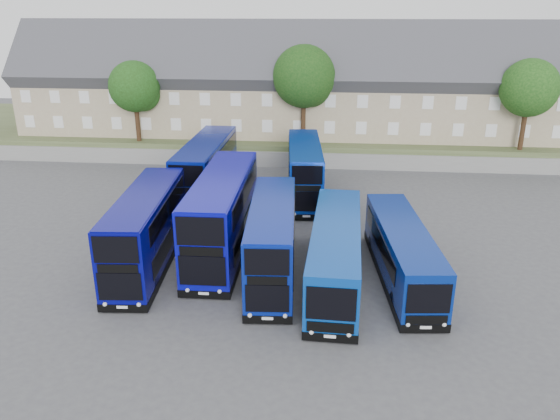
{
  "coord_description": "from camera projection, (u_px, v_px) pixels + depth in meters",
  "views": [
    {
      "loc": [
        4.6,
        -25.72,
        14.58
      ],
      "look_at": [
        1.55,
        6.77,
        2.2
      ],
      "focal_mm": 35.0,
      "sensor_mm": 36.0,
      "label": 1
    }
  ],
  "objects": [
    {
      "name": "coach_east_a",
      "position": [
        335.0,
        254.0,
        30.03
      ],
      "size": [
        3.02,
        12.38,
        3.36
      ],
      "rotation": [
        0.0,
        0.0,
        -0.04
      ],
      "color": "#093FA6",
      "rests_on": "ground"
    },
    {
      "name": "dd_front_mid",
      "position": [
        223.0,
        216.0,
        33.43
      ],
      "size": [
        2.97,
        12.25,
        4.85
      ],
      "rotation": [
        0.0,
        0.0,
        0.01
      ],
      "color": "#090AA8",
      "rests_on": "ground"
    },
    {
      "name": "tree_east",
      "position": [
        530.0,
        90.0,
        48.32
      ],
      "size": [
        5.12,
        5.12,
        8.16
      ],
      "color": "#382314",
      "rests_on": "earth_bank"
    },
    {
      "name": "dd_front_left",
      "position": [
        147.0,
        232.0,
        31.71
      ],
      "size": [
        3.33,
        11.21,
        4.39
      ],
      "rotation": [
        0.0,
        0.0,
        0.07
      ],
      "color": "#060779",
      "rests_on": "ground"
    },
    {
      "name": "dd_rear_left",
      "position": [
        207.0,
        172.0,
        42.44
      ],
      "size": [
        2.79,
        11.79,
        4.68
      ],
      "rotation": [
        0.0,
        0.0,
        -0.01
      ],
      "color": "navy",
      "rests_on": "ground"
    },
    {
      "name": "tree_mid",
      "position": [
        306.0,
        79.0,
        50.3
      ],
      "size": [
        5.76,
        5.76,
        9.18
      ],
      "color": "#382314",
      "rests_on": "earth_bank"
    },
    {
      "name": "coach_east_b",
      "position": [
        402.0,
        254.0,
        30.37
      ],
      "size": [
        3.47,
        11.52,
        3.1
      ],
      "rotation": [
        0.0,
        0.0,
        0.1
      ],
      "color": "navy",
      "rests_on": "ground"
    },
    {
      "name": "dd_rear_right",
      "position": [
        304.0,
        171.0,
        43.23
      ],
      "size": [
        3.36,
        10.98,
        4.3
      ],
      "rotation": [
        0.0,
        0.0,
        0.08
      ],
      "color": "#082DA4",
      "rests_on": "ground"
    },
    {
      "name": "retaining_wall",
      "position": [
        281.0,
        160.0,
        51.59
      ],
      "size": [
        70.0,
        0.4,
        1.5
      ],
      "primitive_type": "cube",
      "color": "slate",
      "rests_on": "ground"
    },
    {
      "name": "dd_front_right",
      "position": [
        272.0,
        242.0,
        30.56
      ],
      "size": [
        3.08,
        10.74,
        4.22
      ],
      "rotation": [
        0.0,
        0.0,
        0.06
      ],
      "color": "navy",
      "rests_on": "ground"
    },
    {
      "name": "tree_west",
      "position": [
        136.0,
        88.0,
        51.59
      ],
      "size": [
        4.8,
        4.8,
        7.65
      ],
      "color": "#382314",
      "rests_on": "earth_bank"
    },
    {
      "name": "ground",
      "position": [
        240.0,
        291.0,
        29.52
      ],
      "size": [
        120.0,
        120.0,
        0.0
      ],
      "primitive_type": "plane",
      "color": "#4A4A4F",
      "rests_on": "ground"
    },
    {
      "name": "earth_bank",
      "position": [
        289.0,
        133.0,
        60.81
      ],
      "size": [
        80.0,
        20.0,
        2.0
      ],
      "primitive_type": "cube",
      "color": "#46522E",
      "rests_on": "ground"
    },
    {
      "name": "terrace_row",
      "position": [
        316.0,
        88.0,
        54.84
      ],
      "size": [
        60.0,
        10.4,
        11.2
      ],
      "color": "tan",
      "rests_on": "earth_bank"
    }
  ]
}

